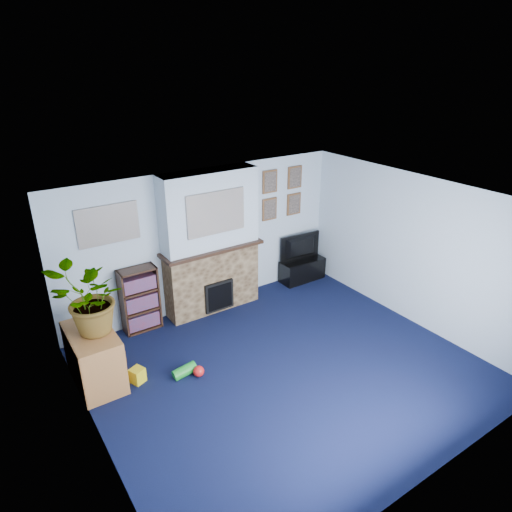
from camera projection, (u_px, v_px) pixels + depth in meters
floor at (285, 369)px, 6.36m from camera, size 5.00×4.50×0.01m
ceiling at (290, 204)px, 5.39m from camera, size 5.00×4.50×0.01m
wall_back at (205, 239)px, 7.58m from camera, size 5.00×0.04×2.40m
wall_front at (437, 391)px, 4.17m from camera, size 5.00×0.04×2.40m
wall_left at (91, 359)px, 4.60m from camera, size 0.04×4.50×2.40m
wall_right at (414, 251)px, 7.15m from camera, size 0.04×4.50×2.40m
chimney_breast at (211, 244)px, 7.44m from camera, size 1.72×0.50×2.40m
collage_main at (216, 213)px, 7.04m from camera, size 1.00×0.03×0.68m
collage_left at (108, 225)px, 6.55m from camera, size 0.90×0.03×0.58m
portrait_tl at (270, 182)px, 7.91m from camera, size 0.30×0.03×0.40m
portrait_tr at (295, 177)px, 8.19m from camera, size 0.30×0.03×0.40m
portrait_bl at (269, 209)px, 8.11m from camera, size 0.30×0.03×0.40m
portrait_br at (294, 204)px, 8.39m from camera, size 0.30×0.03×0.40m
tv_stand at (302, 269)px, 8.81m from camera, size 0.88×0.37×0.42m
television at (302, 248)px, 8.64m from camera, size 0.86×0.18×0.49m
bookshelf at (140, 300)px, 7.11m from camera, size 0.58×0.28×1.05m
sideboard at (95, 359)px, 5.98m from camera, size 0.55×0.98×0.77m
potted_plant at (90, 300)px, 5.61m from camera, size 1.11×1.07×0.95m
mantel_clock at (208, 244)px, 7.35m from camera, size 0.11×0.06×0.15m
mantel_candle at (232, 238)px, 7.58m from camera, size 0.05×0.05×0.15m
mantel_teddy at (185, 250)px, 7.14m from camera, size 0.13×0.13×0.13m
mantel_can at (248, 235)px, 7.74m from camera, size 0.07×0.07×0.13m
green_crate at (99, 386)px, 5.81m from camera, size 0.42×0.37×0.28m
toy_ball at (199, 370)px, 6.18m from camera, size 0.15×0.15×0.15m
toy_block at (137, 375)px, 6.07m from camera, size 0.22×0.22×0.20m
toy_tube at (185, 371)px, 6.21m from camera, size 0.34×0.15×0.20m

